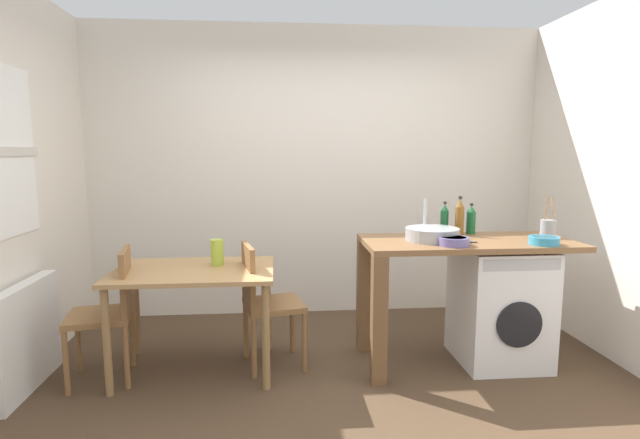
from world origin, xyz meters
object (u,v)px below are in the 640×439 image
at_px(bottle_tall_green, 444,219).
at_px(colander, 544,240).
at_px(chair_opposite, 264,298).
at_px(utensil_crock, 548,228).
at_px(bottle_squat_brown, 460,218).
at_px(mixing_bowl, 454,241).
at_px(chair_person_seat, 111,307).
at_px(washing_machine, 499,305).
at_px(dining_table, 194,282).
at_px(vase, 217,252).
at_px(bottle_clear_small, 471,220).

bearing_deg(bottle_tall_green, colander, -42.33).
height_order(chair_opposite, utensil_crock, utensil_crock).
bearing_deg(bottle_tall_green, bottle_squat_brown, -32.62).
bearing_deg(mixing_bowl, chair_person_seat, 176.47).
xyz_separation_m(chair_opposite, colander, (1.92, -0.28, 0.44)).
distance_m(chair_opposite, washing_machine, 1.73).
distance_m(dining_table, chair_opposite, 0.50).
distance_m(dining_table, vase, 0.26).
bearing_deg(dining_table, chair_person_seat, -170.95).
relative_size(mixing_bowl, vase, 1.12).
bearing_deg(washing_machine, mixing_bowl, -155.86).
height_order(bottle_squat_brown, mixing_bowl, bottle_squat_brown).
distance_m(chair_person_seat, bottle_tall_green, 2.49).
bearing_deg(vase, bottle_squat_brown, 2.36).
distance_m(bottle_tall_green, bottle_clear_small, 0.21).
distance_m(dining_table, bottle_clear_small, 2.12).
bearing_deg(bottle_tall_green, washing_machine, -37.79).
bearing_deg(colander, bottle_tall_green, 137.67).
relative_size(chair_person_seat, bottle_squat_brown, 3.03).
relative_size(dining_table, bottle_squat_brown, 3.70).
bearing_deg(mixing_bowl, chair_opposite, 168.44).
distance_m(bottle_clear_small, mixing_bowl, 0.55).
distance_m(bottle_clear_small, colander, 0.58).
distance_m(dining_table, colander, 2.43).
distance_m(colander, vase, 2.28).
distance_m(washing_machine, bottle_tall_green, 0.74).
bearing_deg(bottle_squat_brown, bottle_tall_green, 147.38).
bearing_deg(mixing_bowl, bottle_tall_green, 78.42).
xyz_separation_m(dining_table, utensil_crock, (2.58, 0.02, 0.35)).
height_order(washing_machine, bottle_squat_brown, bottle_squat_brown).
distance_m(washing_machine, colander, 0.59).
bearing_deg(chair_person_seat, bottle_tall_green, -92.34).
height_order(bottle_squat_brown, colander, bottle_squat_brown).
xyz_separation_m(bottle_tall_green, colander, (0.53, -0.49, -0.08)).
bearing_deg(colander, chair_person_seat, 176.83).
distance_m(bottle_tall_green, vase, 1.73).
xyz_separation_m(chair_person_seat, chair_opposite, (1.02, 0.12, 0.00)).
bearing_deg(bottle_squat_brown, utensil_crock, -14.04).
distance_m(chair_opposite, utensil_crock, 2.15).
bearing_deg(dining_table, utensil_crock, 0.45).
bearing_deg(chair_opposite, chair_person_seat, -95.78).
relative_size(dining_table, colander, 5.50).
xyz_separation_m(bottle_clear_small, utensil_crock, (0.51, -0.21, -0.04)).
bearing_deg(colander, vase, 171.14).
bearing_deg(chair_opposite, bottle_clear_small, 84.37).
xyz_separation_m(mixing_bowl, colander, (0.63, -0.02, -0.00)).
relative_size(chair_person_seat, washing_machine, 1.05).
bearing_deg(vase, bottle_tall_green, 4.53).
distance_m(dining_table, chair_person_seat, 0.57).
distance_m(bottle_squat_brown, bottle_clear_small, 0.13).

